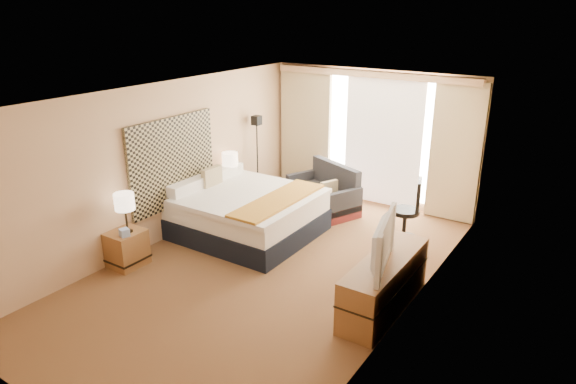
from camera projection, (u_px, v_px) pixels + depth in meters
The scene contains 21 objects.
floor at pixel (269, 270), 7.66m from camera, with size 4.20×7.00×0.02m, color #502316.
ceiling at pixel (266, 95), 6.77m from camera, with size 4.20×7.00×0.02m, color white.
wall_back at pixel (372, 137), 9.96m from camera, with size 4.20×0.02×2.60m, color #D4AC81.
wall_front at pixel (35, 300), 4.47m from camera, with size 4.20×0.02×2.60m, color #D4AC81.
wall_left at pixel (162, 164), 8.30m from camera, with size 0.02×7.00×2.60m, color #D4AC81.
wall_right at pixel (411, 220), 6.13m from camera, with size 0.02×7.00×2.60m, color #D4AC81.
headboard at pixel (173, 162), 8.44m from camera, with size 0.06×1.85×1.50m, color black.
nightstand_left at pixel (127, 248), 7.71m from camera, with size 0.45×0.52×0.55m, color brown.
nightstand_right at pixel (232, 199), 9.67m from camera, with size 0.45×0.52×0.55m, color brown.
media_dresser at pixel (385, 283), 6.59m from camera, with size 0.50×1.80×0.70m, color brown.
window at pixel (384, 138), 9.80m from camera, with size 2.30×0.02×2.30m, color white.
curtains at pixel (370, 133), 9.83m from camera, with size 4.12×0.19×2.56m.
bed at pixel (247, 212), 8.74m from camera, with size 2.19×2.00×1.06m.
loveseat at pixel (325, 195), 9.80m from camera, with size 1.61×1.26×0.89m.
floor_lamp at pixel (257, 141), 10.03m from camera, with size 0.22×0.22×1.71m.
desk_chair at pixel (409, 214), 8.46m from camera, with size 0.53×0.52×1.07m.
lamp_left at pixel (124, 202), 7.43m from camera, with size 0.29×0.29×0.61m.
lamp_right at pixel (230, 160), 9.45m from camera, with size 0.29×0.29×0.62m.
tissue_box at pixel (124, 233), 7.45m from camera, with size 0.12×0.12×0.11m, color #8FAADE.
telephone at pixel (236, 183), 9.57m from camera, with size 0.17×0.13×0.07m, color black.
television at pixel (376, 242), 6.19m from camera, with size 1.13×0.15×0.65m, color black.
Camera 1 is at (3.97, -5.52, 3.72)m, focal length 32.00 mm.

